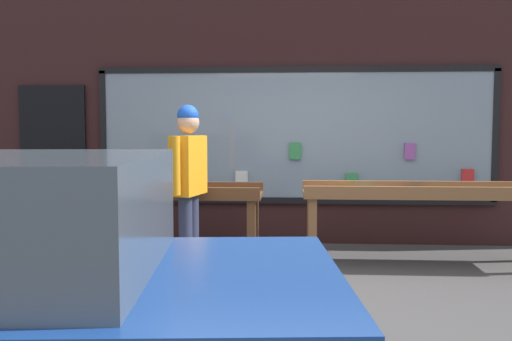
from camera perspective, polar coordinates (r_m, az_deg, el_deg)
ground_plane at (r=5.44m, az=2.41°, el=-12.13°), size 40.00×40.00×0.00m
shopfront_facade at (r=7.61m, az=2.59°, el=4.95°), size 8.47×0.29×3.28m
display_table_left at (r=6.65m, az=-10.81°, el=-2.83°), size 2.63×0.70×0.89m
display_table_right at (r=6.60m, az=16.19°, el=-2.78°), size 2.63×0.71×0.92m
person_browsing at (r=5.86m, az=-6.77°, el=-0.49°), size 0.33×0.67×1.77m
small_dog at (r=5.98m, az=-11.86°, el=-8.30°), size 0.22×0.62×0.36m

